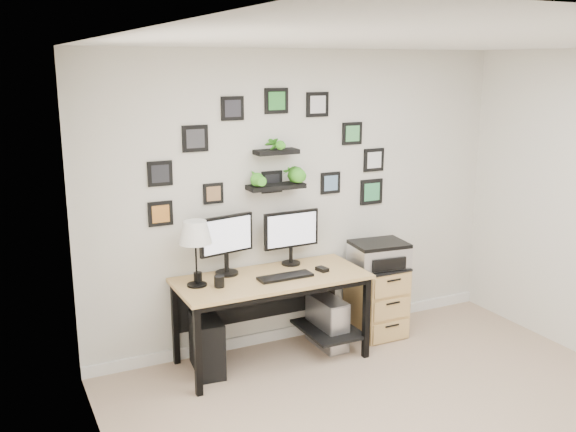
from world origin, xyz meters
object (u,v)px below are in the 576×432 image
desk (274,289)px  table_lamp (195,234)px  mug (219,282)px  pc_tower_grey (327,322)px  file_cabinet (376,299)px  monitor_right (291,233)px  pc_tower_black (207,344)px  printer (379,254)px  monitor_left (226,240)px

desk → table_lamp: table_lamp is taller
mug → pc_tower_grey: (1.04, 0.09, -0.57)m
table_lamp → mug: table_lamp is taller
desk → file_cabinet: 1.12m
desk → monitor_right: size_ratio=3.08×
table_lamp → monitor_right: bearing=10.2°
desk → pc_tower_black: desk is taller
desk → pc_tower_black: size_ratio=3.42×
mug → pc_tower_black: bearing=128.2°
table_lamp → mug: (0.15, -0.11, -0.38)m
mug → pc_tower_black: mug is taller
desk → printer: printer is taller
mug → monitor_left: bearing=57.9°
table_lamp → mug: 0.42m
desk → monitor_left: (-0.34, 0.18, 0.42)m
pc_tower_black → pc_tower_grey: (1.13, -0.02, -0.01)m
monitor_left → pc_tower_grey: bearing=-11.3°
monitor_left → pc_tower_grey: (0.87, -0.18, -0.82)m
monitor_left → mug: monitor_left is taller
monitor_right → pc_tower_black: monitor_right is taller
mug → printer: printer is taller
pc_tower_black → pc_tower_grey: size_ratio=1.02×
file_cabinet → printer: bearing=-97.4°
pc_tower_grey → file_cabinet: (0.55, 0.05, 0.11)m
table_lamp → mug: bearing=-36.9°
monitor_left → mug: bearing=-122.1°
table_lamp → file_cabinet: size_ratio=0.79×
table_lamp → printer: (1.74, 0.01, -0.40)m
pc_tower_black → mug: bearing=-45.7°
pc_tower_grey → mug: bearing=-175.0°
mug → pc_tower_grey: size_ratio=0.20×
monitor_right → mug: bearing=-160.3°
desk → printer: 1.09m
table_lamp → file_cabinet: table_lamp is taller
file_cabinet → printer: printer is taller
monitor_right → pc_tower_black: size_ratio=1.11×
monitor_right → monitor_left: bearing=-179.1°
printer → mug: bearing=-175.7°
monitor_right → table_lamp: 0.95m
monitor_right → file_cabinet: bearing=-9.3°
table_lamp → pc_tower_grey: (1.19, -0.02, -0.95)m
table_lamp → pc_tower_grey: bearing=-1.0°
monitor_right → mug: 0.85m
desk → pc_tower_black: 0.71m
mug → desk: bearing=9.4°
mug → pc_tower_black: size_ratio=0.20×
monitor_right → pc_tower_black: (-0.86, -0.17, -0.80)m
printer → monitor_right: bearing=169.1°
mug → printer: (1.59, 0.12, -0.01)m
monitor_left → monitor_right: (0.60, 0.01, -0.01)m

